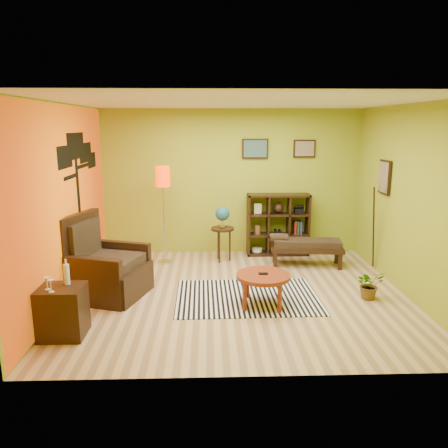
{
  "coord_description": "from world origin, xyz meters",
  "views": [
    {
      "loc": [
        -0.43,
        -6.21,
        2.49
      ],
      "look_at": [
        -0.22,
        0.13,
        1.05
      ],
      "focal_mm": 35.0,
      "sensor_mm": 36.0,
      "label": 1
    }
  ],
  "objects_px": {
    "floor_lamp": "(163,185)",
    "armchair": "(104,271)",
    "bench": "(305,245)",
    "side_cabinet": "(63,311)",
    "coffee_table": "(263,279)",
    "globe_table": "(222,220)",
    "cube_shelf": "(279,225)",
    "potted_plant": "(369,287)"
  },
  "relations": [
    {
      "from": "armchair",
      "to": "potted_plant",
      "type": "relative_size",
      "value": 2.87
    },
    {
      "from": "side_cabinet",
      "to": "floor_lamp",
      "type": "distance_m",
      "value": 3.19
    },
    {
      "from": "armchair",
      "to": "floor_lamp",
      "type": "xyz_separation_m",
      "value": [
        0.75,
        1.53,
        1.07
      ]
    },
    {
      "from": "coffee_table",
      "to": "cube_shelf",
      "type": "xyz_separation_m",
      "value": [
        0.6,
        2.49,
        0.2
      ]
    },
    {
      "from": "armchair",
      "to": "coffee_table",
      "type": "bearing_deg",
      "value": -11.7
    },
    {
      "from": "coffee_table",
      "to": "side_cabinet",
      "type": "distance_m",
      "value": 2.64
    },
    {
      "from": "bench",
      "to": "globe_table",
      "type": "bearing_deg",
      "value": 167.05
    },
    {
      "from": "side_cabinet",
      "to": "bench",
      "type": "relative_size",
      "value": 0.7
    },
    {
      "from": "floor_lamp",
      "to": "globe_table",
      "type": "distance_m",
      "value": 1.25
    },
    {
      "from": "side_cabinet",
      "to": "globe_table",
      "type": "xyz_separation_m",
      "value": [
        2.01,
        2.92,
        0.47
      ]
    },
    {
      "from": "floor_lamp",
      "to": "coffee_table",
      "type": "bearing_deg",
      "value": -52.01
    },
    {
      "from": "coffee_table",
      "to": "floor_lamp",
      "type": "distance_m",
      "value": 2.75
    },
    {
      "from": "coffee_table",
      "to": "bench",
      "type": "distance_m",
      "value": 2.01
    },
    {
      "from": "floor_lamp",
      "to": "globe_table",
      "type": "bearing_deg",
      "value": 4.98
    },
    {
      "from": "armchair",
      "to": "bench",
      "type": "xyz_separation_m",
      "value": [
        3.28,
        1.28,
        0.01
      ]
    },
    {
      "from": "bench",
      "to": "floor_lamp",
      "type": "bearing_deg",
      "value": 174.45
    },
    {
      "from": "bench",
      "to": "side_cabinet",
      "type": "bearing_deg",
      "value": -143.42
    },
    {
      "from": "bench",
      "to": "potted_plant",
      "type": "xyz_separation_m",
      "value": [
        0.62,
        -1.56,
        -0.21
      ]
    },
    {
      "from": "coffee_table",
      "to": "bench",
      "type": "relative_size",
      "value": 0.57
    },
    {
      "from": "side_cabinet",
      "to": "bench",
      "type": "bearing_deg",
      "value": 36.58
    },
    {
      "from": "coffee_table",
      "to": "globe_table",
      "type": "height_order",
      "value": "globe_table"
    },
    {
      "from": "floor_lamp",
      "to": "armchair",
      "type": "bearing_deg",
      "value": -116.04
    },
    {
      "from": "armchair",
      "to": "side_cabinet",
      "type": "bearing_deg",
      "value": -98.61
    },
    {
      "from": "floor_lamp",
      "to": "bench",
      "type": "height_order",
      "value": "floor_lamp"
    },
    {
      "from": "coffee_table",
      "to": "globe_table",
      "type": "relative_size",
      "value": 0.73
    },
    {
      "from": "coffee_table",
      "to": "globe_table",
      "type": "distance_m",
      "value": 2.19
    },
    {
      "from": "coffee_table",
      "to": "side_cabinet",
      "type": "bearing_deg",
      "value": -161.86
    },
    {
      "from": "coffee_table",
      "to": "armchair",
      "type": "relative_size",
      "value": 0.6
    },
    {
      "from": "globe_table",
      "to": "bench",
      "type": "bearing_deg",
      "value": -12.95
    },
    {
      "from": "armchair",
      "to": "bench",
      "type": "relative_size",
      "value": 0.94
    },
    {
      "from": "globe_table",
      "to": "coffee_table",
      "type": "bearing_deg",
      "value": -76.48
    },
    {
      "from": "coffee_table",
      "to": "floor_lamp",
      "type": "bearing_deg",
      "value": 127.99
    },
    {
      "from": "armchair",
      "to": "cube_shelf",
      "type": "bearing_deg",
      "value": 34.62
    },
    {
      "from": "armchair",
      "to": "floor_lamp",
      "type": "relative_size",
      "value": 0.7
    },
    {
      "from": "coffee_table",
      "to": "globe_table",
      "type": "xyz_separation_m",
      "value": [
        -0.5,
        2.1,
        0.39
      ]
    },
    {
      "from": "armchair",
      "to": "side_cabinet",
      "type": "xyz_separation_m",
      "value": [
        -0.2,
        -1.3,
        -0.06
      ]
    },
    {
      "from": "bench",
      "to": "potted_plant",
      "type": "bearing_deg",
      "value": -68.27
    },
    {
      "from": "side_cabinet",
      "to": "globe_table",
      "type": "relative_size",
      "value": 0.9
    },
    {
      "from": "side_cabinet",
      "to": "bench",
      "type": "xyz_separation_m",
      "value": [
        3.48,
        2.58,
        0.07
      ]
    },
    {
      "from": "side_cabinet",
      "to": "potted_plant",
      "type": "distance_m",
      "value": 4.23
    },
    {
      "from": "floor_lamp",
      "to": "potted_plant",
      "type": "bearing_deg",
      "value": -29.77
    },
    {
      "from": "side_cabinet",
      "to": "globe_table",
      "type": "height_order",
      "value": "globe_table"
    }
  ]
}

